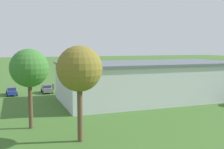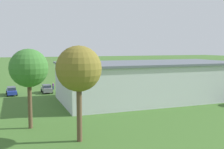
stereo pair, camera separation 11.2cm
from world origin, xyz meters
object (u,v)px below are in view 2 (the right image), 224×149
(person_walking_on_apron, at_px, (53,86))
(person_at_fence_line, at_px, (155,81))
(tree_near_perimeter_road, at_px, (29,68))
(person_watching_takeoff, at_px, (65,89))
(car_grey, at_px, (47,89))
(car_blue, at_px, (12,91))
(tree_by_windsock, at_px, (79,69))
(hangar, at_px, (150,80))
(biplane, at_px, (102,69))
(person_by_parked_cars, at_px, (67,86))
(car_silver, at_px, (176,82))

(person_walking_on_apron, distance_m, person_at_fence_line, 25.48)
(tree_near_perimeter_road, bearing_deg, person_watching_takeoff, -110.37)
(person_walking_on_apron, relative_size, person_at_fence_line, 0.89)
(car_grey, distance_m, car_blue, 6.78)
(car_blue, xyz_separation_m, tree_near_perimeter_road, (-1.80, 24.11, 6.11))
(car_grey, relative_size, person_watching_takeoff, 2.37)
(person_watching_takeoff, height_order, tree_near_perimeter_road, tree_near_perimeter_road)
(car_grey, height_order, tree_near_perimeter_road, tree_near_perimeter_road)
(person_walking_on_apron, xyz_separation_m, tree_by_windsock, (2.69, 34.43, 6.44))
(hangar, relative_size, person_at_fence_line, 18.96)
(biplane, height_order, car_grey, biplane)
(person_at_fence_line, bearing_deg, person_walking_on_apron, -1.07)
(person_at_fence_line, relative_size, tree_near_perimeter_road, 0.19)
(biplane, distance_m, tree_by_windsock, 45.79)
(car_blue, distance_m, tree_near_perimeter_road, 24.93)
(biplane, height_order, person_by_parked_cars, biplane)
(hangar, xyz_separation_m, tree_by_windsock, (17.38, 17.19, 3.83))
(biplane, distance_m, car_blue, 26.01)
(car_blue, bearing_deg, car_grey, -179.31)
(tree_near_perimeter_road, relative_size, tree_by_windsock, 0.97)
(car_silver, distance_m, tree_near_perimeter_road, 43.98)
(hangar, distance_m, person_watching_takeoff, 17.90)
(hangar, relative_size, car_silver, 7.50)
(hangar, distance_m, car_grey, 21.44)
(hangar, relative_size, tree_by_windsock, 3.41)
(person_walking_on_apron, bearing_deg, person_at_fence_line, 178.93)
(person_walking_on_apron, bearing_deg, car_blue, 24.79)
(person_walking_on_apron, height_order, person_watching_takeoff, person_watching_takeoff)
(hangar, distance_m, tree_near_perimeter_road, 24.46)
(car_silver, bearing_deg, hangar, 41.92)
(car_silver, bearing_deg, car_grey, -0.20)
(person_at_fence_line, height_order, person_by_parked_cars, person_by_parked_cars)
(biplane, bearing_deg, person_by_parked_cars, 40.69)
(person_watching_takeoff, bearing_deg, person_walking_on_apron, -73.88)
(hangar, height_order, car_grey, hangar)
(person_walking_on_apron, xyz_separation_m, person_watching_takeoff, (-1.55, 5.35, 0.14))
(hangar, xyz_separation_m, person_by_parked_cars, (12.05, -15.24, -2.47))
(person_walking_on_apron, distance_m, tree_by_windsock, 35.13)
(tree_by_windsock, bearing_deg, tree_near_perimeter_road, -56.18)
(person_walking_on_apron, bearing_deg, person_watching_takeoff, 106.12)
(hangar, bearing_deg, tree_by_windsock, 44.67)
(biplane, xyz_separation_m, person_watching_takeoff, (12.68, 13.31, -2.61))
(person_walking_on_apron, relative_size, person_by_parked_cars, 0.86)
(person_by_parked_cars, xyz_separation_m, tree_by_windsock, (5.33, 32.43, 6.30))
(hangar, height_order, person_at_fence_line, hangar)
(car_grey, bearing_deg, person_watching_takeoff, 157.90)
(person_at_fence_line, xyz_separation_m, tree_near_perimeter_road, (32.39, 27.65, 6.08))
(person_watching_takeoff, bearing_deg, tree_by_windsock, 81.72)
(person_watching_takeoff, height_order, tree_by_windsock, tree_by_windsock)
(car_grey, height_order, car_blue, car_grey)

